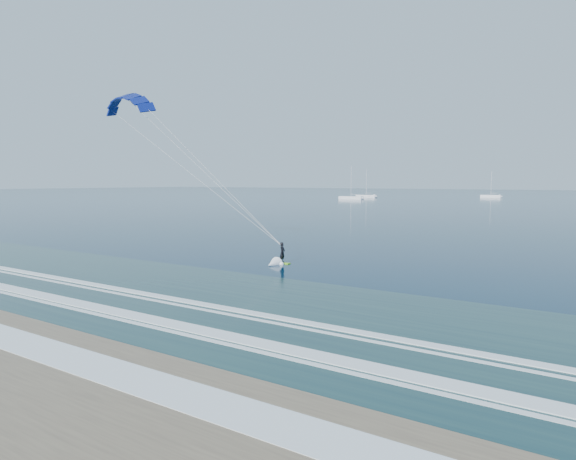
{
  "coord_description": "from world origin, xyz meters",
  "views": [
    {
      "loc": [
        20.18,
        -12.46,
        7.32
      ],
      "look_at": [
        -3.16,
        22.38,
        3.3
      ],
      "focal_mm": 32.0,
      "sensor_mm": 36.0,
      "label": 1
    }
  ],
  "objects_px": {
    "kitesurfer_rig": "(199,167)",
    "sailboat_1": "(366,196)",
    "sailboat_0": "(351,198)",
    "sailboat_2": "(491,196)"
  },
  "relations": [
    {
      "from": "kitesurfer_rig",
      "to": "sailboat_0",
      "type": "bearing_deg",
      "value": 111.87
    },
    {
      "from": "sailboat_0",
      "to": "sailboat_1",
      "type": "bearing_deg",
      "value": 100.34
    },
    {
      "from": "sailboat_2",
      "to": "sailboat_1",
      "type": "bearing_deg",
      "value": -146.99
    },
    {
      "from": "sailboat_2",
      "to": "kitesurfer_rig",
      "type": "bearing_deg",
      "value": -84.83
    },
    {
      "from": "sailboat_2",
      "to": "sailboat_0",
      "type": "bearing_deg",
      "value": -128.19
    },
    {
      "from": "kitesurfer_rig",
      "to": "sailboat_1",
      "type": "height_order",
      "value": "kitesurfer_rig"
    },
    {
      "from": "kitesurfer_rig",
      "to": "sailboat_1",
      "type": "relative_size",
      "value": 1.58
    },
    {
      "from": "kitesurfer_rig",
      "to": "sailboat_0",
      "type": "relative_size",
      "value": 1.47
    },
    {
      "from": "sailboat_0",
      "to": "sailboat_2",
      "type": "bearing_deg",
      "value": 51.81
    },
    {
      "from": "sailboat_1",
      "to": "sailboat_2",
      "type": "distance_m",
      "value": 54.76
    }
  ]
}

